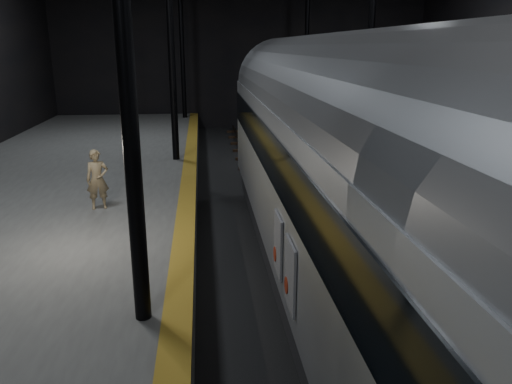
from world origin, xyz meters
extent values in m
plane|color=black|center=(0.00, 0.00, 0.00)|extent=(44.00, 44.00, 0.00)
cube|color=#4E4E4C|center=(-7.50, 0.00, 0.50)|extent=(9.00, 43.80, 1.00)
cube|color=#996C1B|center=(-3.25, 0.00, 1.00)|extent=(0.50, 43.80, 0.01)
cube|color=#3F3328|center=(-0.72, 0.00, 0.17)|extent=(0.08, 43.00, 0.14)
cube|color=#3F3328|center=(0.72, 0.00, 0.17)|extent=(0.08, 43.00, 0.14)
cube|color=black|center=(0.00, 0.00, 0.06)|extent=(2.40, 42.00, 0.12)
cylinder|color=black|center=(-3.80, 8.00, 6.00)|extent=(0.26, 0.26, 10.00)
cylinder|color=black|center=(3.80, 8.00, 6.00)|extent=(0.26, 0.26, 10.00)
cylinder|color=black|center=(-3.80, 20.00, 6.00)|extent=(0.26, 0.26, 10.00)
cylinder|color=black|center=(3.80, 20.00, 6.00)|extent=(0.26, 0.26, 10.00)
cube|color=#A5A7AD|center=(0.00, -3.71, 2.59)|extent=(2.94, 20.30, 3.04)
cube|color=black|center=(0.00, -3.71, 0.68)|extent=(2.69, 19.89, 0.86)
cube|color=black|center=(0.00, -3.71, 3.30)|extent=(3.00, 19.99, 0.91)
cylinder|color=slate|center=(0.00, -3.71, 4.11)|extent=(2.88, 20.09, 2.88)
cube|color=black|center=(0.00, 3.39, 0.30)|extent=(1.83, 2.23, 0.36)
cube|color=silver|center=(-1.50, -4.73, 1.98)|extent=(0.04, 0.76, 1.07)
cube|color=silver|center=(-1.50, -3.51, 1.98)|extent=(0.04, 0.76, 1.07)
cylinder|color=#9B2913|center=(-1.52, -4.54, 1.73)|extent=(0.03, 0.26, 0.26)
cylinder|color=#9B2913|center=(-1.52, -3.33, 1.73)|extent=(0.03, 0.26, 0.26)
imported|color=#907B58|center=(-5.61, 1.97, 1.82)|extent=(0.68, 0.53, 1.63)
camera|label=1|loc=(-2.75, -11.45, 5.28)|focal=35.00mm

